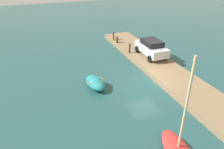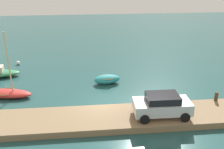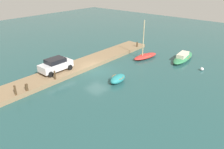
{
  "view_description": "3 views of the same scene",
  "coord_description": "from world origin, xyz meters",
  "px_view_note": "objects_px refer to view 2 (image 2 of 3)",
  "views": [
    {
      "loc": [
        -13.35,
        8.0,
        8.74
      ],
      "look_at": [
        0.48,
        2.72,
        1.03
      ],
      "focal_mm": 34.8,
      "sensor_mm": 36.0,
      "label": 1
    },
    {
      "loc": [
        -0.99,
        -17.59,
        9.88
      ],
      "look_at": [
        1.21,
        4.12,
        0.81
      ],
      "focal_mm": 41.44,
      "sensor_mm": 36.0,
      "label": 2
    },
    {
      "loc": [
        17.62,
        17.54,
        10.8
      ],
      "look_at": [
        0.89,
        3.31,
        0.78
      ],
      "focal_mm": 35.05,
      "sensor_mm": 36.0,
      "label": 3
    }
  ],
  "objects_px": {
    "dinghy_teal": "(107,79)",
    "mooring_post_mid_east": "(216,96)",
    "mooring_post_mid_west": "(174,97)",
    "parked_car": "(162,105)",
    "marker_buoy": "(18,63)",
    "rowboat_red": "(6,93)"
  },
  "relations": [
    {
      "from": "dinghy_teal",
      "to": "marker_buoy",
      "type": "height_order",
      "value": "dinghy_teal"
    },
    {
      "from": "mooring_post_mid_west",
      "to": "mooring_post_mid_east",
      "type": "relative_size",
      "value": 1.39
    },
    {
      "from": "dinghy_teal",
      "to": "mooring_post_mid_east",
      "type": "relative_size",
      "value": 3.55
    },
    {
      "from": "rowboat_red",
      "to": "parked_car",
      "type": "relative_size",
      "value": 1.41
    },
    {
      "from": "rowboat_red",
      "to": "mooring_post_mid_east",
      "type": "relative_size",
      "value": 7.75
    },
    {
      "from": "dinghy_teal",
      "to": "mooring_post_mid_east",
      "type": "bearing_deg",
      "value": -39.74
    },
    {
      "from": "rowboat_red",
      "to": "marker_buoy",
      "type": "bearing_deg",
      "value": 106.87
    },
    {
      "from": "rowboat_red",
      "to": "dinghy_teal",
      "type": "distance_m",
      "value": 8.65
    },
    {
      "from": "mooring_post_mid_west",
      "to": "marker_buoy",
      "type": "relative_size",
      "value": 2.34
    },
    {
      "from": "rowboat_red",
      "to": "parked_car",
      "type": "xyz_separation_m",
      "value": [
        11.63,
        -4.9,
        0.95
      ]
    },
    {
      "from": "dinghy_teal",
      "to": "mooring_post_mid_west",
      "type": "bearing_deg",
      "value": -55.0
    },
    {
      "from": "mooring_post_mid_west",
      "to": "marker_buoy",
      "type": "distance_m",
      "value": 17.68
    },
    {
      "from": "parked_car",
      "to": "rowboat_red",
      "type": "bearing_deg",
      "value": 157.87
    },
    {
      "from": "marker_buoy",
      "to": "rowboat_red",
      "type": "bearing_deg",
      "value": -83.91
    },
    {
      "from": "rowboat_red",
      "to": "dinghy_teal",
      "type": "height_order",
      "value": "rowboat_red"
    },
    {
      "from": "dinghy_teal",
      "to": "mooring_post_mid_east",
      "type": "xyz_separation_m",
      "value": [
        7.91,
        -5.04,
        0.4
      ]
    },
    {
      "from": "mooring_post_mid_east",
      "to": "marker_buoy",
      "type": "xyz_separation_m",
      "value": [
        -17.2,
        10.95,
        -0.61
      ]
    },
    {
      "from": "parked_car",
      "to": "marker_buoy",
      "type": "bearing_deg",
      "value": 135.32
    },
    {
      "from": "mooring_post_mid_east",
      "to": "marker_buoy",
      "type": "height_order",
      "value": "mooring_post_mid_east"
    },
    {
      "from": "parked_car",
      "to": "dinghy_teal",
      "type": "bearing_deg",
      "value": 116.02
    },
    {
      "from": "rowboat_red",
      "to": "parked_car",
      "type": "distance_m",
      "value": 12.66
    },
    {
      "from": "mooring_post_mid_west",
      "to": "parked_car",
      "type": "distance_m",
      "value": 2.22
    }
  ]
}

